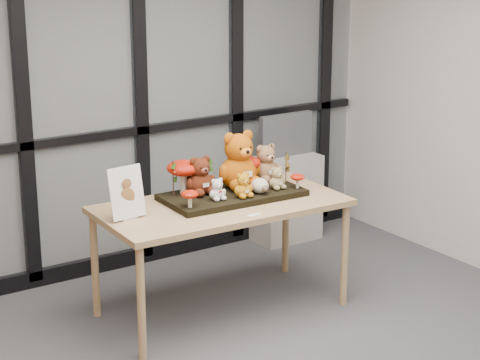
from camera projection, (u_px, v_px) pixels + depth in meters
room_shell at (295, 106)px, 4.10m from camera, size 5.00×5.00×5.00m
glass_partition at (83, 87)px, 6.14m from camera, size 4.90×0.06×2.78m
display_table at (221, 212)px, 5.71m from camera, size 1.65×0.87×0.76m
diorama_tray at (233, 195)px, 5.80m from camera, size 0.95×0.50×0.04m
bear_pooh_yellow at (238, 157)px, 5.84m from camera, size 0.34×0.31×0.43m
bear_brown_medium at (200, 173)px, 5.72m from camera, size 0.22×0.20×0.28m
bear_tan_back at (266, 161)px, 6.02m from camera, size 0.23×0.21×0.29m
bear_small_yellow at (243, 184)px, 5.66m from camera, size 0.14×0.13×0.18m
bear_white_bow at (217, 188)px, 5.61m from camera, size 0.13×0.11×0.16m
bear_beige_small at (277, 177)px, 5.85m from camera, size 0.13×0.12×0.17m
plush_cream_hedgehog at (260, 185)px, 5.76m from camera, size 0.09×0.08×0.11m
mushroom_back_left at (183, 175)px, 5.74m from camera, size 0.22×0.22×0.25m
mushroom_back_right at (246, 169)px, 5.93m from camera, size 0.20×0.20×0.22m
mushroom_front_left at (190, 198)px, 5.46m from camera, size 0.11×0.11×0.12m
mushroom_front_right at (298, 180)px, 5.87m from camera, size 0.10×0.10×0.11m
sprig_green_far_left at (173, 179)px, 5.67m from camera, size 0.05×0.05×0.24m
sprig_green_mid_left at (188, 176)px, 5.78m from camera, size 0.05×0.05×0.22m
sprig_dry_far_right at (271, 162)px, 6.03m from camera, size 0.05×0.05×0.26m
sprig_dry_mid_right at (286, 168)px, 5.96m from camera, size 0.05×0.05×0.23m
sprig_green_centre at (208, 172)px, 5.87m from camera, size 0.05×0.05×0.21m
sign_holder at (127, 195)px, 5.33m from camera, size 0.24×0.09×0.33m
label_card at (254, 215)px, 5.45m from camera, size 0.09×0.03×0.00m
cabinet at (286, 198)px, 7.17m from camera, size 0.54×0.31×0.71m
monitor at (286, 135)px, 7.04m from camera, size 0.49×0.05×0.35m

